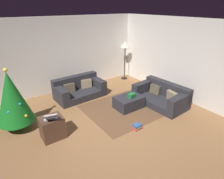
{
  "coord_description": "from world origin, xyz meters",
  "views": [
    {
      "loc": [
        -2.22,
        -3.35,
        2.95
      ],
      "look_at": [
        0.6,
        0.68,
        0.75
      ],
      "focal_mm": 30.65,
      "sensor_mm": 36.0,
      "label": 1
    }
  ],
  "objects": [
    {
      "name": "area_rug",
      "position": [
        1.2,
        0.64,
        0.0
      ],
      "size": [
        2.6,
        2.0,
        0.01
      ],
      "primitive_type": "cube",
      "color": "brown",
      "rests_on": "ground_plane"
    },
    {
      "name": "corner_partition",
      "position": [
        3.14,
        0.0,
        1.3
      ],
      "size": [
        0.12,
        6.4,
        2.6
      ],
      "primitive_type": "cube",
      "color": "silver",
      "rests_on": "ground_plane"
    },
    {
      "name": "tv_remote",
      "position": [
        1.32,
        0.59,
        0.38
      ],
      "size": [
        0.1,
        0.17,
        0.02
      ],
      "primitive_type": "cube",
      "rotation": [
        0.0,
        0.0,
        0.35
      ],
      "color": "black",
      "rests_on": "ottoman"
    },
    {
      "name": "corner_lamp",
      "position": [
        2.67,
        2.72,
        1.36
      ],
      "size": [
        0.36,
        0.36,
        1.6
      ],
      "color": "black",
      "rests_on": "ground_plane"
    },
    {
      "name": "ground_plane",
      "position": [
        0.0,
        0.0,
        0.0
      ],
      "size": [
        6.4,
        6.4,
        0.0
      ],
      "primitive_type": "plane",
      "color": "brown"
    },
    {
      "name": "rear_partition",
      "position": [
        0.0,
        3.14,
        1.3
      ],
      "size": [
        6.4,
        0.12,
        2.6
      ],
      "primitive_type": "cube",
      "color": "silver",
      "rests_on": "ground_plane"
    },
    {
      "name": "christmas_tree",
      "position": [
        -1.83,
        1.42,
        0.89
      ],
      "size": [
        0.88,
        0.88,
        1.64
      ],
      "color": "brown",
      "rests_on": "ground_plane"
    },
    {
      "name": "gift_box",
      "position": [
        1.24,
        0.56,
        0.43
      ],
      "size": [
        0.24,
        0.18,
        0.13
      ],
      "primitive_type": "cube",
      "rotation": [
        0.0,
        0.0,
        0.19
      ],
      "color": "#19662D",
      "rests_on": "ottoman"
    },
    {
      "name": "laptop",
      "position": [
        -1.24,
        0.49,
        0.6
      ],
      "size": [
        0.4,
        0.46,
        0.18
      ],
      "color": "silver",
      "rests_on": "side_table"
    },
    {
      "name": "couch_right",
      "position": [
        2.25,
        0.24,
        0.26
      ],
      "size": [
        1.05,
        1.69,
        0.66
      ],
      "rotation": [
        0.0,
        0.0,
        1.64
      ],
      "color": "#26262B",
      "rests_on": "ground_plane"
    },
    {
      "name": "ottoman",
      "position": [
        1.2,
        0.64,
        0.18
      ],
      "size": [
        0.84,
        0.6,
        0.37
      ],
      "primitive_type": "cube",
      "color": "#26262B",
      "rests_on": "ground_plane"
    },
    {
      "name": "book_stack",
      "position": [
        0.69,
        -0.35,
        0.05
      ],
      "size": [
        0.28,
        0.21,
        0.11
      ],
      "color": "#B7332D",
      "rests_on": "ground_plane"
    },
    {
      "name": "side_table",
      "position": [
        -1.22,
        0.55,
        0.27
      ],
      "size": [
        0.52,
        0.44,
        0.55
      ],
      "primitive_type": "cube",
      "color": "#4C3323",
      "rests_on": "ground_plane"
    },
    {
      "name": "couch_left",
      "position": [
        0.29,
        2.24,
        0.27
      ],
      "size": [
        1.68,
        0.95,
        0.69
      ],
      "rotation": [
        0.0,
        0.0,
        3.19
      ],
      "color": "#26262B",
      "rests_on": "ground_plane"
    }
  ]
}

